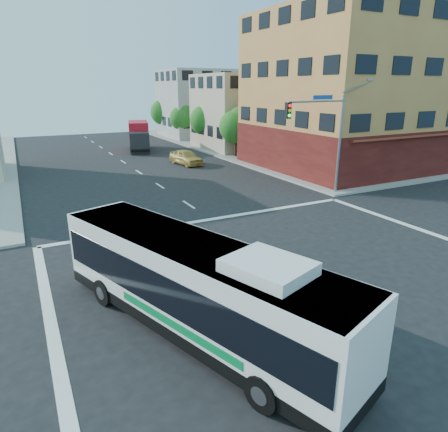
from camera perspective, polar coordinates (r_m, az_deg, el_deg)
ground at (r=16.36m, az=12.89°, el=-9.87°), size 120.00×120.00×0.00m
sidewalk_ne at (r=64.44m, az=17.13°, el=10.57°), size 50.00×50.00×0.15m
corner_building_ne at (r=41.74m, az=18.63°, el=14.85°), size 18.10×15.44×14.00m
building_east_near at (r=52.24m, az=3.53°, el=14.65°), size 12.06×10.06×9.00m
building_east_far at (r=64.64m, az=-3.05°, el=15.73°), size 12.06×10.06×10.00m
signal_mast_ne at (r=28.61m, az=14.08°, el=12.37°), size 7.91×1.13×8.07m
street_tree_a at (r=44.55m, az=1.81°, el=12.91°), size 3.60×3.60×5.53m
street_tree_b at (r=51.65m, az=-2.62°, el=13.78°), size 3.80×3.80×5.79m
street_tree_c at (r=59.01m, az=-5.97°, el=13.95°), size 3.40×3.40×5.29m
street_tree_d at (r=66.48m, az=-8.61°, el=14.65°), size 4.00×4.00×6.03m
transit_bus at (r=12.60m, az=-4.22°, el=-9.89°), size 6.01×11.48×3.35m
box_truck at (r=51.06m, az=-12.06°, el=11.01°), size 4.01×7.91×3.42m
parked_car at (r=40.85m, az=-5.44°, el=8.37°), size 2.44×4.65×1.51m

